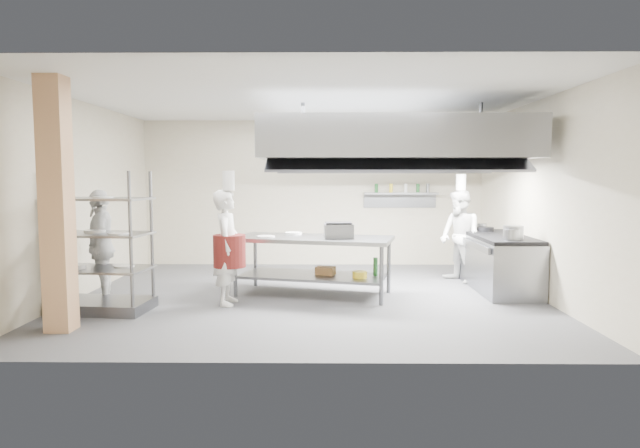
{
  "coord_description": "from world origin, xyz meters",
  "views": [
    {
      "loc": [
        0.26,
        -8.13,
        1.83
      ],
      "look_at": [
        0.17,
        0.2,
        1.1
      ],
      "focal_mm": 30.0,
      "sensor_mm": 36.0,
      "label": 1
    }
  ],
  "objects_px": {
    "chef_head": "(228,247)",
    "chef_line": "(460,236)",
    "chef_plating": "(101,246)",
    "griddle": "(339,231)",
    "stockpot": "(513,232)",
    "island": "(313,266)",
    "pass_rack": "(100,242)",
    "cooking_range": "(499,264)"
  },
  "relations": [
    {
      "from": "chef_head",
      "to": "chef_line",
      "type": "bearing_deg",
      "value": -66.45
    },
    {
      "from": "chef_head",
      "to": "chef_plating",
      "type": "height_order",
      "value": "chef_plating"
    },
    {
      "from": "griddle",
      "to": "stockpot",
      "type": "height_order",
      "value": "griddle"
    },
    {
      "from": "island",
      "to": "chef_line",
      "type": "distance_m",
      "value": 2.76
    },
    {
      "from": "pass_rack",
      "to": "griddle",
      "type": "xyz_separation_m",
      "value": [
        3.26,
        0.92,
        0.06
      ]
    },
    {
      "from": "pass_rack",
      "to": "chef_head",
      "type": "bearing_deg",
      "value": 19.88
    },
    {
      "from": "chef_head",
      "to": "chef_plating",
      "type": "bearing_deg",
      "value": 87.43
    },
    {
      "from": "chef_head",
      "to": "chef_plating",
      "type": "distance_m",
      "value": 1.85
    },
    {
      "from": "pass_rack",
      "to": "stockpot",
      "type": "distance_m",
      "value": 5.96
    },
    {
      "from": "island",
      "to": "pass_rack",
      "type": "distance_m",
      "value": 3.09
    },
    {
      "from": "griddle",
      "to": "chef_line",
      "type": "bearing_deg",
      "value": 25.26
    },
    {
      "from": "chef_line",
      "to": "griddle",
      "type": "distance_m",
      "value": 2.45
    },
    {
      "from": "cooking_range",
      "to": "griddle",
      "type": "relative_size",
      "value": 4.58
    },
    {
      "from": "cooking_range",
      "to": "chef_plating",
      "type": "distance_m",
      "value": 6.17
    },
    {
      "from": "cooking_range",
      "to": "chef_plating",
      "type": "xyz_separation_m",
      "value": [
        -6.08,
        -0.98,
        0.41
      ]
    },
    {
      "from": "cooking_range",
      "to": "stockpot",
      "type": "distance_m",
      "value": 0.84
    },
    {
      "from": "island",
      "to": "pass_rack",
      "type": "height_order",
      "value": "pass_rack"
    },
    {
      "from": "griddle",
      "to": "stockpot",
      "type": "relative_size",
      "value": 1.47
    },
    {
      "from": "island",
      "to": "chef_plating",
      "type": "relative_size",
      "value": 1.45
    },
    {
      "from": "chef_line",
      "to": "chef_plating",
      "type": "distance_m",
      "value": 5.83
    },
    {
      "from": "chef_head",
      "to": "chef_line",
      "type": "xyz_separation_m",
      "value": [
        3.75,
        1.68,
        -0.02
      ]
    },
    {
      "from": "chef_head",
      "to": "cooking_range",
      "type": "bearing_deg",
      "value": -76.66
    },
    {
      "from": "chef_line",
      "to": "chef_head",
      "type": "bearing_deg",
      "value": -90.16
    },
    {
      "from": "pass_rack",
      "to": "cooking_range",
      "type": "height_order",
      "value": "pass_rack"
    },
    {
      "from": "stockpot",
      "to": "chef_line",
      "type": "bearing_deg",
      "value": 111.78
    },
    {
      "from": "island",
      "to": "griddle",
      "type": "relative_size",
      "value": 5.51
    },
    {
      "from": "chef_head",
      "to": "griddle",
      "type": "relative_size",
      "value": 3.78
    },
    {
      "from": "chef_plating",
      "to": "pass_rack",
      "type": "bearing_deg",
      "value": 7.32
    },
    {
      "from": "griddle",
      "to": "stockpot",
      "type": "bearing_deg",
      "value": -4.71
    },
    {
      "from": "chef_line",
      "to": "chef_plating",
      "type": "relative_size",
      "value": 0.97
    },
    {
      "from": "island",
      "to": "pass_rack",
      "type": "relative_size",
      "value": 1.26
    },
    {
      "from": "griddle",
      "to": "pass_rack",
      "type": "bearing_deg",
      "value": -167.82
    },
    {
      "from": "pass_rack",
      "to": "chef_line",
      "type": "distance_m",
      "value": 5.79
    },
    {
      "from": "cooking_range",
      "to": "chef_head",
      "type": "xyz_separation_m",
      "value": [
        -4.23,
        -1.04,
        0.41
      ]
    },
    {
      "from": "pass_rack",
      "to": "chef_head",
      "type": "distance_m",
      "value": 1.71
    },
    {
      "from": "island",
      "to": "cooking_range",
      "type": "distance_m",
      "value": 3.04
    },
    {
      "from": "cooking_range",
      "to": "chef_line",
      "type": "height_order",
      "value": "chef_line"
    },
    {
      "from": "island",
      "to": "stockpot",
      "type": "bearing_deg",
      "value": 10.22
    },
    {
      "from": "cooking_range",
      "to": "griddle",
      "type": "bearing_deg",
      "value": -168.21
    },
    {
      "from": "stockpot",
      "to": "pass_rack",
      "type": "bearing_deg",
      "value": -171.65
    },
    {
      "from": "pass_rack",
      "to": "griddle",
      "type": "height_order",
      "value": "pass_rack"
    },
    {
      "from": "island",
      "to": "griddle",
      "type": "bearing_deg",
      "value": -5.39
    }
  ]
}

